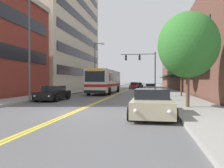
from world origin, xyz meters
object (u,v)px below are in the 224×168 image
object	(u,v)px
car_charcoal_moving_second	(139,85)
street_tree_right_near	(188,45)
car_silver_parked_right_mid	(150,87)
car_navy_moving_lead	(138,84)
street_lamp_left_far	(96,63)
car_slate_blue_parked_left_mid	(104,87)
traffic_signal_mast	(144,63)
street_tree_right_mid	(181,57)
fire_hydrant	(167,92)
car_beige_parked_right_foreground	(152,104)
city_bus	(106,80)
car_red_moving_third	(134,86)
street_lamp_left_near	(32,37)
car_black_parked_left_near	(53,94)

from	to	relation	value
car_charcoal_moving_second	street_tree_right_near	xyz separation A→B (m)	(4.97, -42.08, 3.37)
car_silver_parked_right_mid	car_navy_moving_lead	xyz separation A→B (m)	(-3.47, 27.37, 0.02)
street_tree_right_near	street_lamp_left_far	bearing A→B (deg)	116.05
car_silver_parked_right_mid	car_charcoal_moving_second	bearing A→B (deg)	100.05
car_slate_blue_parked_left_mid	traffic_signal_mast	xyz separation A→B (m)	(7.49, -1.46, 4.29)
traffic_signal_mast	street_tree_right_near	distance (m)	25.83
car_charcoal_moving_second	street_tree_right_mid	distance (m)	33.26
street_tree_right_near	fire_hydrant	xyz separation A→B (m)	(-0.54, 9.02, -3.30)
car_beige_parked_right_foreground	fire_hydrant	bearing A→B (deg)	82.09
car_beige_parked_right_foreground	street_tree_right_mid	xyz separation A→B (m)	(3.14, 12.39, 3.60)
city_bus	car_red_moving_third	size ratio (longest dim) A/B	2.48
traffic_signal_mast	street_tree_right_near	xyz separation A→B (m)	(3.34, -25.60, -0.96)
car_red_moving_third	street_tree_right_near	size ratio (longest dim) A/B	0.85
car_beige_parked_right_foreground	car_red_moving_third	xyz separation A→B (m)	(-3.46, 37.99, 0.02)
street_lamp_left_near	car_silver_parked_right_mid	bearing A→B (deg)	68.35
car_slate_blue_parked_left_mid	street_tree_right_near	world-z (taller)	street_tree_right_near
car_silver_parked_right_mid	car_charcoal_moving_second	xyz separation A→B (m)	(-2.83, 15.98, -0.01)
street_lamp_left_near	car_beige_parked_right_foreground	bearing A→B (deg)	-28.54
car_black_parked_left_near	car_red_moving_third	world-z (taller)	car_red_moving_third
car_red_moving_third	fire_hydrant	size ratio (longest dim) A/B	5.39
fire_hydrant	car_navy_moving_lead	bearing A→B (deg)	96.51
city_bus	street_lamp_left_near	size ratio (longest dim) A/B	1.33
car_silver_parked_right_mid	car_red_moving_third	xyz separation A→B (m)	(-3.51, 9.06, 0.07)
car_black_parked_left_near	car_red_moving_third	xyz separation A→B (m)	(5.16, 30.59, 0.05)
city_bus	street_lamp_left_far	world-z (taller)	street_lamp_left_far
car_slate_blue_parked_left_mid	fire_hydrant	xyz separation A→B (m)	(10.29, -18.04, 0.03)
traffic_signal_mast	car_navy_moving_lead	bearing A→B (deg)	94.66
street_tree_right_mid	fire_hydrant	world-z (taller)	street_tree_right_mid
car_black_parked_left_near	car_beige_parked_right_foreground	world-z (taller)	car_beige_parked_right_foreground
street_tree_right_mid	city_bus	bearing A→B (deg)	144.87
car_slate_blue_parked_left_mid	car_charcoal_moving_second	bearing A→B (deg)	68.69
car_beige_parked_right_foreground	car_charcoal_moving_second	size ratio (longest dim) A/B	1.04
city_bus	car_navy_moving_lead	size ratio (longest dim) A/B	2.89
car_navy_moving_lead	street_tree_right_mid	size ratio (longest dim) A/B	0.70
car_charcoal_moving_second	car_navy_moving_lead	bearing A→B (deg)	93.23
car_beige_parked_right_foreground	traffic_signal_mast	size ratio (longest dim) A/B	0.67
car_red_moving_third	street_lamp_left_far	distance (m)	13.61
street_lamp_left_near	street_tree_right_mid	world-z (taller)	street_lamp_left_near
street_tree_right_near	street_tree_right_mid	xyz separation A→B (m)	(0.96, 9.56, 0.30)
city_bus	car_beige_parked_right_foreground	bearing A→B (deg)	-71.96
car_black_parked_left_near	car_beige_parked_right_foreground	distance (m)	11.36
city_bus	car_slate_blue_parked_left_mid	bearing A→B (deg)	102.73
city_bus	street_lamp_left_near	world-z (taller)	street_lamp_left_near
car_slate_blue_parked_left_mid	car_red_moving_third	xyz separation A→B (m)	(5.18, 8.09, 0.05)
car_black_parked_left_near	street_tree_right_mid	distance (m)	13.29
car_black_parked_left_near	car_navy_moving_lead	bearing A→B (deg)	83.93
traffic_signal_mast	car_black_parked_left_near	bearing A→B (deg)	-109.56
street_tree_right_near	car_red_moving_third	bearing A→B (deg)	99.13
car_red_moving_third	street_tree_right_mid	size ratio (longest dim) A/B	0.81
street_tree_right_mid	traffic_signal_mast	bearing A→B (deg)	104.98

